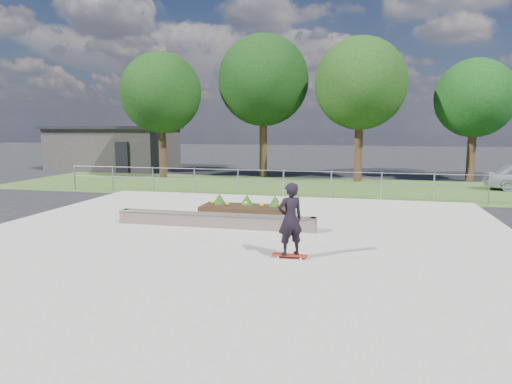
% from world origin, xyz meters
% --- Properties ---
extents(ground, '(120.00, 120.00, 0.00)m').
position_xyz_m(ground, '(0.00, 0.00, 0.00)').
color(ground, black).
rests_on(ground, ground).
extents(grass_verge, '(30.00, 8.00, 0.02)m').
position_xyz_m(grass_verge, '(0.00, 11.00, 0.01)').
color(grass_verge, '#385522').
rests_on(grass_verge, ground).
extents(concrete_slab, '(15.00, 15.00, 0.06)m').
position_xyz_m(concrete_slab, '(0.00, 0.00, 0.03)').
color(concrete_slab, '#ADA699').
rests_on(concrete_slab, ground).
extents(fence, '(20.06, 0.06, 1.20)m').
position_xyz_m(fence, '(0.00, 7.50, 0.77)').
color(fence, gray).
rests_on(fence, ground).
extents(building, '(8.40, 5.40, 3.00)m').
position_xyz_m(building, '(-14.00, 18.00, 1.51)').
color(building, '#322E2C').
rests_on(building, ground).
extents(tree_far_left, '(4.55, 4.55, 7.15)m').
position_xyz_m(tree_far_left, '(-8.00, 13.00, 4.85)').
color(tree_far_left, '#311E13').
rests_on(tree_far_left, ground).
extents(tree_mid_left, '(5.25, 5.25, 8.25)m').
position_xyz_m(tree_mid_left, '(-2.50, 15.00, 5.61)').
color(tree_mid_left, '#382616').
rests_on(tree_mid_left, ground).
extents(tree_mid_right, '(4.90, 4.90, 7.70)m').
position_xyz_m(tree_mid_right, '(3.00, 14.00, 5.23)').
color(tree_mid_right, '#362015').
rests_on(tree_mid_right, ground).
extents(tree_far_right, '(4.20, 4.20, 6.60)m').
position_xyz_m(tree_far_right, '(9.00, 15.50, 4.48)').
color(tree_far_right, '#392216').
rests_on(tree_far_right, ground).
extents(grind_ledge, '(6.00, 0.44, 0.43)m').
position_xyz_m(grind_ledge, '(-0.99, 1.20, 0.26)').
color(grind_ledge, brown).
rests_on(grind_ledge, concrete_slab).
extents(planter_bed, '(3.00, 1.20, 0.61)m').
position_xyz_m(planter_bed, '(-0.64, 3.52, 0.24)').
color(planter_bed, black).
rests_on(planter_bed, concrete_slab).
extents(skateboarder, '(0.80, 0.66, 1.73)m').
position_xyz_m(skateboarder, '(1.68, -1.50, 0.96)').
color(skateboarder, white).
rests_on(skateboarder, concrete_slab).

